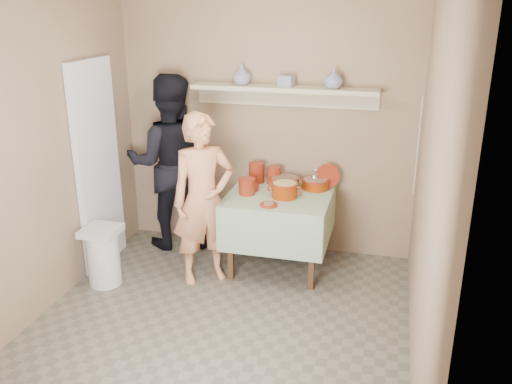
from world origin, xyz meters
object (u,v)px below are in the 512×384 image
(person_cook, at_px, (203,200))
(cazuela_rice, at_px, (285,189))
(person_helper, at_px, (170,163))
(serving_table, at_px, (280,205))
(trash_bin, at_px, (103,256))

(person_cook, relative_size, cazuela_rice, 4.82)
(person_cook, xyz_separation_m, cazuela_rice, (0.68, 0.34, 0.05))
(cazuela_rice, bearing_deg, person_helper, 165.67)
(person_helper, bearing_deg, cazuela_rice, 144.46)
(serving_table, bearing_deg, person_cook, -145.33)
(person_cook, bearing_deg, cazuela_rice, -10.18)
(person_cook, distance_m, person_helper, 0.90)
(person_cook, relative_size, person_helper, 0.87)
(serving_table, height_order, trash_bin, serving_table)
(serving_table, xyz_separation_m, cazuela_rice, (0.06, -0.09, 0.20))
(person_cook, xyz_separation_m, serving_table, (0.62, 0.43, -0.15))
(trash_bin, bearing_deg, person_cook, 20.42)
(cazuela_rice, bearing_deg, trash_bin, -156.86)
(person_helper, height_order, serving_table, person_helper)
(person_helper, bearing_deg, person_cook, 110.77)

